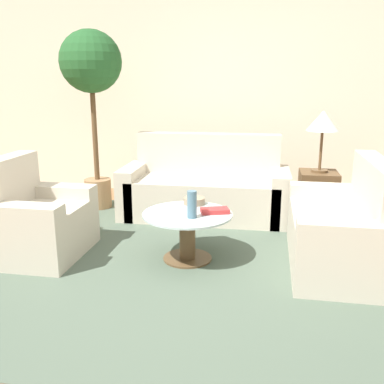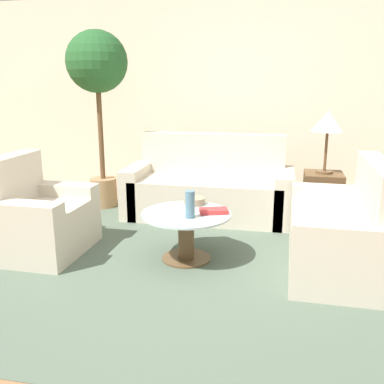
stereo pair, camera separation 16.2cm
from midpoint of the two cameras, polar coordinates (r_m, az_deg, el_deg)
ground_plane at (r=3.33m, az=-4.09°, el=-12.72°), size 14.00×14.00×0.00m
wall_back at (r=5.86m, az=2.38°, el=12.41°), size 10.00×0.06×2.60m
rug at (r=3.82m, az=-1.84°, el=-8.91°), size 3.59×3.46×0.01m
sofa_main at (r=4.94m, az=0.87°, el=0.27°), size 1.88×0.78×0.93m
armchair at (r=4.10m, az=-21.14°, el=-3.90°), size 0.73×0.88×0.89m
loveseat at (r=3.79m, az=18.59°, el=-5.12°), size 0.76×1.35×0.91m
coffee_table at (r=3.72m, az=-1.87°, el=-5.07°), size 0.78×0.78×0.43m
side_table at (r=4.91m, az=15.47°, el=-0.60°), size 0.41×0.41×0.56m
table_lamp at (r=4.77m, az=16.13°, el=8.87°), size 0.34×0.34×0.66m
potted_plant at (r=5.25m, az=-14.16°, el=14.89°), size 0.71×0.71×2.10m
vase at (r=3.51m, az=-1.33°, el=-1.67°), size 0.08×0.08×0.23m
bowl at (r=3.93m, az=-0.88°, el=-1.19°), size 0.20×0.20×0.06m
book_stack at (r=3.67m, az=1.79°, el=-2.51°), size 0.27×0.20×0.04m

